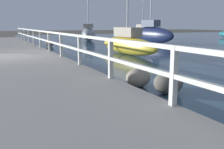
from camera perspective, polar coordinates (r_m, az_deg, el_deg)
name	(u,v)px	position (r m, az deg, el deg)	size (l,w,h in m)	color
ground_plane	(4,62)	(12.23, -22.40, 2.54)	(120.00, 120.00, 0.00)	#4C473D
dock_walkway	(4,59)	(12.21, -22.45, 3.13)	(4.61, 36.00, 0.26)	#9E998E
railing	(54,39)	(12.43, -12.45, 7.56)	(0.10, 32.50, 1.01)	silver
boulder_downstream	(168,83)	(6.19, 12.17, -1.78)	(0.70, 0.63, 0.53)	#666056
boulder_near_dock	(138,78)	(6.75, 5.73, -0.73)	(0.64, 0.58, 0.48)	gray
boulder_water_edge	(49,44)	(19.71, -13.46, 6.53)	(0.57, 0.52, 0.43)	#666056
sailboat_navy	(150,34)	(22.87, 8.33, 8.75)	(1.47, 5.84, 7.81)	#192347
sailboat_gray	(88,34)	(25.96, -5.14, 8.81)	(2.40, 3.51, 5.62)	gray
sailboat_orange	(143,33)	(30.91, 6.71, 9.06)	(1.30, 4.69, 6.46)	orange
sailboat_yellow	(127,43)	(14.19, 3.34, 6.78)	(1.17, 5.43, 7.30)	gold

